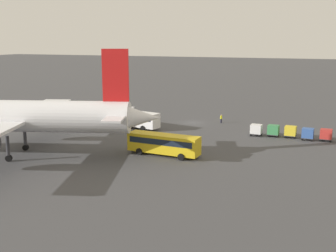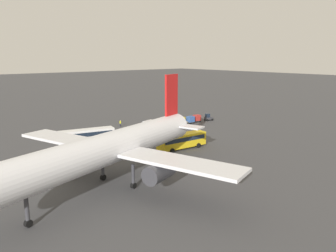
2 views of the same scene
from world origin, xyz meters
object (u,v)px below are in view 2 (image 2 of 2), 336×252
Objects in this scene: airplane at (110,148)px; shuttle_bus_near at (87,135)px; shuttle_bus_far at (182,140)px; cargo_cart_yellow at (181,120)px; cargo_cart_white at (167,123)px; cargo_cart_green at (174,122)px; cargo_cart_red at (197,118)px; baggage_tug at (208,117)px; worker_person at (120,123)px; cargo_cart_blue at (190,119)px.

airplane is 26.32m from shuttle_bus_near.
airplane is 23.36m from shuttle_bus_far.
cargo_cart_yellow is 1.00× the size of cargo_cart_white.
cargo_cart_green is (-13.61, -18.29, -0.71)m from shuttle_bus_far.
cargo_cart_red is (-22.38, -18.05, -0.71)m from shuttle_bus_far.
cargo_cart_white is at bearing 6.71° from cargo_cart_yellow.
shuttle_bus_near is 5.79× the size of cargo_cart_red.
shuttle_bus_near is at bearing -46.75° from shuttle_bus_far.
cargo_cart_red is 1.00× the size of cargo_cart_white.
airplane reaches higher than shuttle_bus_far.
baggage_tug reaches higher than cargo_cart_yellow.
airplane is 54.69m from baggage_tug.
shuttle_bus_near reaches higher than worker_person.
baggage_tug is 4.21m from cargo_cart_red.
shuttle_bus_near is 5.79× the size of cargo_cart_blue.
shuttle_bus_near is 5.79× the size of cargo_cart_yellow.
cargo_cart_yellow is 2.93m from cargo_cart_green.
cargo_cart_blue is (-32.60, -1.34, -0.74)m from shuttle_bus_near.
shuttle_bus_near is 20.98m from shuttle_bus_far.
cargo_cart_yellow is at bearing -163.18° from shuttle_bus_near.
airplane reaches higher than cargo_cart_blue.
shuttle_bus_far is at bearing 53.34° from cargo_cart_green.
worker_person is at bearing -28.22° from cargo_cart_blue.
shuttle_bus_far is at bearing 42.28° from cargo_cart_blue.
cargo_cart_white is at bearing 133.21° from worker_person.
cargo_cart_yellow is 1.00× the size of cargo_cart_green.
cargo_cart_green is at bearing -159.86° from airplane.
shuttle_bus_far reaches higher than cargo_cart_blue.
worker_person is 0.83× the size of cargo_cart_red.
worker_person is 12.69m from cargo_cart_white.
cargo_cart_green is (-26.76, -1.94, -0.74)m from shuttle_bus_near.
airplane is 16.81× the size of baggage_tug.
cargo_cart_blue is at bearing -164.95° from shuttle_bus_near.
airplane is 3.71× the size of shuttle_bus_near.
shuttle_bus_near is at bearing 4.13° from cargo_cart_yellow.
shuttle_bus_near is at bearing 2.74° from cargo_cart_red.
baggage_tug is 10.06m from cargo_cart_yellow.
cargo_cart_yellow is 5.88m from cargo_cart_white.
cargo_cart_red is at bearing 178.43° from cargo_cart_green.
baggage_tug is at bearing -168.84° from airplane.
cargo_cart_blue is (7.08, -0.26, 0.25)m from baggage_tug.
cargo_cart_red is 5.86m from cargo_cart_yellow.
shuttle_bus_near is 26.84m from cargo_cart_green.
airplane is 4.01× the size of shuttle_bus_far.
shuttle_bus_near reaches higher than cargo_cart_green.
shuttle_bus_near is 29.77m from cargo_cart_yellow.
cargo_cart_green is at bearing 12.24° from baggage_tug.
cargo_cart_blue is (2.92, 0.36, 0.00)m from cargo_cart_red.
shuttle_bus_far reaches higher than cargo_cart_yellow.
cargo_cart_green is at bearing 142.95° from worker_person.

